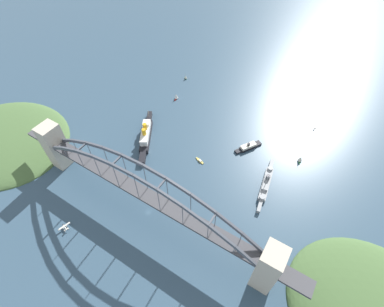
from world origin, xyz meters
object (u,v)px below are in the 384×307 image
harbor_arch_bridge (144,195)px  small_boat_1 (176,96)px  harbor_ferry_steamer (248,147)px  seaplane_taxiing_near_bridge (65,227)px  small_boat_3 (315,127)px  small_boat_4 (186,77)px  ocean_liner (146,135)px  naval_cruiser (266,183)px  small_boat_0 (200,161)px  small_boat_2 (300,159)px

harbor_arch_bridge → small_boat_1: 177.06m
harbor_arch_bridge → harbor_ferry_steamer: harbor_arch_bridge is taller
seaplane_taxiing_near_bridge → small_boat_3: bearing=58.4°
harbor_arch_bridge → seaplane_taxiing_near_bridge: harbor_arch_bridge is taller
small_boat_4 → small_boat_1: bearing=-72.8°
ocean_liner → small_boat_3: (165.22, 124.15, -5.27)m
seaplane_taxiing_near_bridge → naval_cruiser: bearing=46.1°
harbor_arch_bridge → small_boat_0: bearing=83.2°
harbor_ferry_steamer → small_boat_2: small_boat_2 is taller
small_boat_4 → naval_cruiser: bearing=-33.7°
small_boat_4 → small_boat_0: bearing=-51.5°
small_boat_0 → harbor_arch_bridge: bearing=-96.8°
ocean_liner → small_boat_0: size_ratio=6.48×
small_boat_1 → small_boat_4: small_boat_1 is taller
naval_cruiser → seaplane_taxiing_near_bridge: bearing=-133.9°
small_boat_1 → small_boat_4: 48.24m
harbor_arch_bridge → small_boat_4: harbor_arch_bridge is taller
seaplane_taxiing_near_bridge → small_boat_2: small_boat_2 is taller
ocean_liner → small_boat_4: size_ratio=10.62×
ocean_liner → seaplane_taxiing_near_bridge: 130.92m
small_boat_0 → small_boat_3: small_boat_3 is taller
seaplane_taxiing_near_bridge → small_boat_0: seaplane_taxiing_near_bridge is taller
harbor_arch_bridge → small_boat_0: 86.24m
small_boat_0 → small_boat_3: size_ratio=1.10×
small_boat_0 → small_boat_3: bearing=52.3°
small_boat_0 → small_boat_4: bearing=128.5°
harbor_ferry_steamer → small_boat_4: size_ratio=4.53×
small_boat_4 → ocean_liner: bearing=-78.2°
harbor_arch_bridge → small_boat_0: (9.60, 80.63, -29.07)m
naval_cruiser → small_boat_1: size_ratio=7.82×
harbor_arch_bridge → ocean_liner: 101.95m
ocean_liner → harbor_ferry_steamer: ocean_liner is taller
harbor_arch_bridge → small_boat_1: bearing=115.2°
ocean_liner → small_boat_1: ocean_liner is taller
naval_cruiser → small_boat_1: naval_cruiser is taller
seaplane_taxiing_near_bridge → small_boat_2: 248.63m
harbor_ferry_steamer → small_boat_1: 125.47m
naval_cruiser → small_boat_2: 53.46m
naval_cruiser → harbor_ferry_steamer: size_ratio=2.17×
harbor_ferry_steamer → small_boat_3: bearing=53.0°
small_boat_2 → ocean_liner: bearing=-159.5°
small_boat_1 → harbor_arch_bridge: bearing=-64.8°
harbor_ferry_steamer → small_boat_4: bearing=150.2°
seaplane_taxiing_near_bridge → small_boat_3: size_ratio=1.08×
harbor_ferry_steamer → small_boat_3: 93.12m
small_boat_1 → small_boat_3: 182.60m
harbor_arch_bridge → seaplane_taxiing_near_bridge: (-53.99, -53.53, -27.66)m
small_boat_1 → small_boat_2: size_ratio=1.08×
naval_cruiser → small_boat_0: (-73.86, -8.80, -2.25)m
harbor_ferry_steamer → small_boat_1: small_boat_1 is taller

